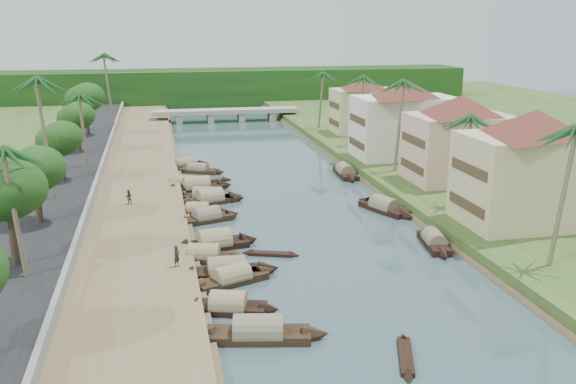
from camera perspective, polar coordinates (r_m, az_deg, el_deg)
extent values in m
plane|color=#374D53|center=(56.66, 2.62, -4.45)|extent=(220.00, 220.00, 0.00)
cube|color=brown|center=(74.11, -13.39, 0.15)|extent=(10.00, 180.00, 0.80)
cube|color=#2D451B|center=(80.80, 12.23, 1.57)|extent=(16.00, 180.00, 1.20)
cube|color=black|center=(74.82, -19.91, 0.03)|extent=(8.00, 180.00, 1.40)
cube|color=slate|center=(74.15, -16.67, 0.69)|extent=(0.40, 180.00, 1.10)
cube|color=#13370F|center=(148.11, -6.59, 9.09)|extent=(120.00, 4.00, 8.00)
cube|color=#13370F|center=(153.06, -6.77, 9.27)|extent=(120.00, 4.00, 8.00)
cube|color=#13370F|center=(158.02, -6.93, 9.44)|extent=(120.00, 4.00, 8.00)
cube|color=gray|center=(125.60, -5.57, 7.16)|extent=(28.00, 4.00, 0.80)
cube|color=gray|center=(125.12, -9.68, 6.49)|extent=(1.20, 3.50, 1.80)
cube|color=gray|center=(125.47, -6.93, 6.61)|extent=(1.20, 3.50, 1.80)
cube|color=gray|center=(126.11, -4.19, 6.72)|extent=(1.20, 3.50, 1.80)
cube|color=gray|center=(127.03, -1.49, 6.82)|extent=(1.20, 3.50, 1.80)
cube|color=#C5B484|center=(60.91, 20.76, 1.06)|extent=(12.00, 8.00, 8.00)
pyramid|color=#5F2A21|center=(59.98, 21.21, 5.79)|extent=(14.85, 14.85, 2.20)
cube|color=#43321F|center=(58.42, 15.56, -1.10)|extent=(0.10, 6.40, 0.90)
cube|color=#43321F|center=(57.65, 15.78, 1.96)|extent=(0.10, 6.40, 0.90)
cube|color=#D39F95|center=(75.04, 14.94, 3.79)|extent=(11.00, 8.00, 7.50)
pyramid|color=#5F2A21|center=(74.30, 15.19, 7.46)|extent=(14.11, 14.11, 2.20)
cube|color=#43321F|center=(73.12, 10.95, 2.24)|extent=(0.10, 6.40, 0.90)
cube|color=#43321F|center=(72.53, 11.06, 4.55)|extent=(0.10, 6.40, 0.90)
cube|color=silver|center=(87.15, 10.28, 5.71)|extent=(13.00, 8.00, 8.00)
pyramid|color=#5F2A21|center=(86.50, 10.44, 9.05)|extent=(15.59, 15.59, 2.20)
cube|color=#43321F|center=(85.28, 6.12, 4.31)|extent=(0.10, 6.40, 0.90)
cube|color=#43321F|center=(84.75, 6.18, 6.43)|extent=(0.10, 6.40, 0.90)
cube|color=#C5B484|center=(106.14, 6.75, 7.19)|extent=(10.00, 7.00, 7.00)
pyramid|color=#5F2A21|center=(105.63, 6.83, 9.66)|extent=(12.62, 12.62, 2.20)
cube|color=#43321F|center=(104.91, 4.09, 6.20)|extent=(0.10, 5.60, 0.90)
cube|color=#43321F|center=(104.52, 4.12, 7.71)|extent=(0.10, 5.60, 0.90)
cube|color=black|center=(40.09, -2.66, -12.69)|extent=(6.63, 3.18, 0.70)
cone|color=black|center=(40.08, 2.52, -12.56)|extent=(2.13, 2.10, 1.99)
cone|color=black|center=(40.34, -7.81, -12.51)|extent=(2.13, 2.10, 1.99)
cylinder|color=#726B55|center=(39.91, -2.67, -12.20)|extent=(5.17, 2.96, 2.06)
cube|color=black|center=(43.63, -5.33, -10.34)|extent=(5.32, 3.21, 0.70)
cone|color=black|center=(43.18, -1.64, -10.44)|extent=(1.88, 1.97, 1.77)
cone|color=black|center=(44.18, -8.93, -10.01)|extent=(1.88, 1.97, 1.77)
cylinder|color=#937C5E|center=(43.47, -5.34, -9.88)|extent=(4.21, 2.92, 1.86)
cube|color=black|center=(47.96, -5.02, -7.92)|extent=(5.77, 3.71, 0.70)
cone|color=black|center=(49.38, -1.89, -7.08)|extent=(2.06, 2.04, 1.73)
cone|color=black|center=(46.64, -8.34, -8.60)|extent=(2.06, 2.04, 1.73)
cylinder|color=#937C5E|center=(47.81, -5.03, -7.50)|extent=(4.59, 3.28, 1.79)
cube|color=black|center=(49.44, -5.47, -7.21)|extent=(6.00, 1.96, 0.70)
cone|color=black|center=(49.81, -1.64, -6.88)|extent=(1.74, 1.73, 1.91)
cone|color=black|center=(49.23, -9.36, -7.35)|extent=(1.74, 1.73, 1.91)
cylinder|color=#726B55|center=(49.30, -5.48, -6.81)|extent=(4.59, 2.02, 1.99)
cube|color=black|center=(52.59, -7.47, -5.89)|extent=(5.46, 2.91, 0.70)
cone|color=black|center=(52.19, -4.33, -5.88)|extent=(1.83, 1.89, 1.75)
cone|color=black|center=(53.08, -10.56, -5.73)|extent=(1.83, 1.89, 1.75)
cylinder|color=#937C5E|center=(52.46, -7.48, -5.51)|extent=(4.28, 2.70, 1.83)
cube|color=black|center=(55.43, -6.54, -4.76)|extent=(5.94, 3.09, 0.70)
cone|color=black|center=(56.22, -3.44, -4.31)|extent=(1.98, 2.21, 2.14)
cone|color=black|center=(54.75, -9.74, -5.04)|extent=(1.98, 2.21, 2.14)
cylinder|color=#937C5E|center=(55.30, -6.56, -4.39)|extent=(4.64, 2.95, 2.27)
cube|color=black|center=(62.61, -7.23, -2.46)|extent=(5.40, 3.33, 0.70)
cone|color=black|center=(63.68, -4.89, -2.02)|extent=(1.93, 2.03, 1.80)
cone|color=black|center=(61.61, -9.65, -2.77)|extent=(1.93, 2.03, 1.80)
cylinder|color=#726B55|center=(62.50, -7.24, -2.13)|extent=(4.29, 3.02, 1.90)
cube|color=black|center=(64.99, -8.02, -1.84)|extent=(4.83, 2.24, 0.70)
cone|color=black|center=(64.74, -5.75, -1.76)|extent=(1.54, 1.53, 1.46)
cone|color=black|center=(65.30, -10.27, -1.78)|extent=(1.54, 1.53, 1.46)
cylinder|color=#937C5E|center=(64.89, -8.03, -1.52)|extent=(3.76, 2.11, 1.52)
cube|color=black|center=(68.91, -6.95, -0.83)|extent=(5.94, 3.58, 0.70)
cone|color=black|center=(70.02, -4.60, -0.45)|extent=(2.10, 2.26, 2.05)
cone|color=black|center=(67.88, -9.39, -1.10)|extent=(2.10, 2.26, 2.05)
cylinder|color=#937C5E|center=(68.81, -6.96, -0.53)|extent=(4.70, 3.28, 2.16)
cube|color=black|center=(70.06, -7.21, -0.58)|extent=(6.34, 3.45, 0.70)
cone|color=black|center=(69.43, -4.48, -0.58)|extent=(2.12, 2.05, 1.82)
cone|color=black|center=(70.80, -9.88, -0.45)|extent=(2.12, 2.05, 1.82)
cylinder|color=#726B55|center=(69.96, -7.22, -0.28)|extent=(4.98, 3.12, 1.88)
cube|color=black|center=(75.66, -8.84, 0.52)|extent=(5.63, 3.89, 0.70)
cone|color=black|center=(74.58, -6.71, 0.45)|extent=(2.08, 2.10, 1.76)
cone|color=black|center=(76.80, -10.91, 0.71)|extent=(2.08, 2.10, 1.76)
cylinder|color=#937C5E|center=(75.57, -8.85, 0.80)|extent=(4.50, 3.41, 1.84)
cube|color=black|center=(74.30, -8.13, 0.29)|extent=(6.37, 3.02, 0.70)
cone|color=black|center=(75.06, -5.60, 0.58)|extent=(2.05, 2.14, 2.08)
cone|color=black|center=(73.65, -10.71, 0.11)|extent=(2.05, 2.14, 2.08)
cylinder|color=#937C5E|center=(74.21, -8.14, 0.57)|extent=(4.96, 2.88, 2.18)
cube|color=black|center=(82.97, -7.99, 1.83)|extent=(5.45, 3.79, 0.70)
cone|color=black|center=(81.83, -6.07, 1.77)|extent=(1.96, 1.89, 1.52)
cone|color=black|center=(84.17, -9.85, 2.00)|extent=(1.96, 1.89, 1.52)
cylinder|color=#726B55|center=(82.89, -8.00, 2.09)|extent=(4.35, 3.26, 1.55)
cube|color=black|center=(86.15, -9.15, 2.27)|extent=(5.08, 2.85, 0.70)
cone|color=black|center=(87.00, -7.47, 2.51)|extent=(1.73, 1.75, 1.57)
cone|color=black|center=(85.34, -10.85, 2.13)|extent=(1.73, 1.75, 1.57)
cylinder|color=#937C5E|center=(86.07, -9.16, 2.52)|extent=(4.00, 2.60, 1.64)
cube|color=black|center=(56.95, 12.84, -4.50)|extent=(2.46, 5.85, 0.70)
cone|color=black|center=(59.80, 12.04, -3.44)|extent=(1.68, 1.81, 1.63)
cone|color=black|center=(54.08, 13.74, -5.52)|extent=(1.68, 1.81, 1.63)
cylinder|color=#726B55|center=(56.83, 12.86, -4.14)|extent=(2.32, 4.54, 1.68)
cube|color=black|center=(66.23, 8.56, -1.54)|extent=(4.06, 6.30, 0.70)
cone|color=black|center=(68.60, 6.68, -0.83)|extent=(2.25, 2.26, 1.91)
cone|color=black|center=(63.91, 10.59, -2.17)|extent=(2.25, 2.26, 1.91)
cylinder|color=#726B55|center=(66.13, 8.58, -1.22)|extent=(3.59, 5.01, 1.99)
cube|color=black|center=(81.14, 5.11, 1.62)|extent=(2.19, 6.56, 0.70)
cone|color=black|center=(84.53, 4.54, 2.23)|extent=(1.76, 1.92, 1.87)
cone|color=black|center=(77.74, 5.74, 1.08)|extent=(1.76, 1.92, 1.87)
cylinder|color=#726B55|center=(81.06, 5.12, 1.88)|extent=(2.19, 5.04, 1.92)
cube|color=black|center=(38.69, 10.42, -14.20)|extent=(2.04, 4.26, 0.35)
cone|color=black|center=(40.78, 10.19, -12.58)|extent=(1.06, 1.24, 0.77)
cone|color=black|center=(36.63, 10.67, -16.00)|extent=(1.06, 1.24, 0.77)
cube|color=black|center=(53.40, -1.55, -5.55)|extent=(3.64, 1.93, 0.35)
cone|color=black|center=(53.14, 0.61, -5.65)|extent=(1.11, 1.04, 0.79)
cone|color=black|center=(53.74, -3.67, -5.44)|extent=(1.11, 1.04, 0.79)
cube|color=black|center=(77.74, -7.17, 0.90)|extent=(4.59, 1.92, 0.35)
cone|color=black|center=(78.53, -5.41, 1.09)|extent=(1.31, 1.14, 0.90)
cone|color=black|center=(77.03, -8.96, 0.70)|extent=(1.31, 1.14, 0.90)
cylinder|color=#74664D|center=(50.48, 22.96, -0.47)|extent=(1.37, 0.36, 10.39)
sphere|color=#1A4F1F|center=(49.49, 23.54, 5.11)|extent=(3.20, 3.20, 3.20)
cylinder|color=#74664D|center=(64.85, 15.51, 2.68)|extent=(0.69, 0.36, 8.87)
sphere|color=#1A4F1F|center=(64.12, 15.77, 6.40)|extent=(3.20, 3.20, 3.20)
cylinder|color=#74664D|center=(78.28, 9.72, 5.80)|extent=(1.07, 0.36, 10.92)
sphere|color=#1A4F1F|center=(77.65, 9.89, 9.62)|extent=(3.20, 3.20, 3.20)
cylinder|color=#74664D|center=(94.43, 6.55, 7.17)|extent=(0.44, 0.36, 10.03)
sphere|color=#1A4F1F|center=(93.91, 6.64, 10.08)|extent=(3.20, 3.20, 3.20)
cylinder|color=#74664D|center=(47.81, -22.87, -1.78)|extent=(1.03, 0.36, 9.19)
sphere|color=#1A4F1F|center=(46.83, -23.41, 3.40)|extent=(3.20, 3.20, 3.20)
cylinder|color=#74664D|center=(68.09, -20.60, 4.43)|extent=(1.09, 0.36, 12.20)
sphere|color=#1A4F1F|center=(67.37, -21.06, 9.33)|extent=(3.20, 3.20, 3.20)
cylinder|color=#74664D|center=(82.42, -17.67, 5.20)|extent=(0.73, 0.36, 8.94)
sphere|color=#1A4F1F|center=(81.86, -17.90, 8.16)|extent=(3.20, 3.20, 3.20)
cylinder|color=#74664D|center=(109.63, 2.83, 8.13)|extent=(1.14, 0.36, 9.32)
sphere|color=#1A4F1F|center=(109.20, 2.86, 10.46)|extent=(3.20, 3.20, 3.20)
cylinder|color=#74664D|center=(112.32, -15.50, 8.64)|extent=(1.35, 0.36, 12.28)
sphere|color=#1A4F1F|center=(111.88, -15.71, 11.64)|extent=(3.20, 3.20, 3.20)
cylinder|color=#413225|center=(51.01, -23.19, -3.99)|extent=(0.60, 0.60, 3.88)
ellipsoid|color=#13370F|center=(50.01, -23.62, 0.04)|extent=(4.91, 4.91, 4.04)
cylinder|color=#413225|center=(61.17, -21.30, -1.07)|extent=(0.60, 0.60, 3.28)
ellipsoid|color=#13370F|center=(60.44, -21.58, 1.79)|extent=(4.76, 4.76, 3.91)
cylinder|color=#413225|center=(76.89, -19.42, 2.19)|extent=(0.60, 0.60, 3.19)
ellipsoid|color=#13370F|center=(76.32, -19.62, 4.42)|extent=(4.50, 4.50, 3.70)
cylinder|color=#413225|center=(93.63, -18.13, 4.47)|extent=(0.60, 0.60, 3.25)
ellipsoid|color=#13370F|center=(93.16, -18.29, 6.34)|extent=(4.45, 4.45, 3.66)
cylinder|color=#413225|center=(106.81, -17.42, 5.92)|extent=(0.60, 0.60, 3.97)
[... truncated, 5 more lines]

